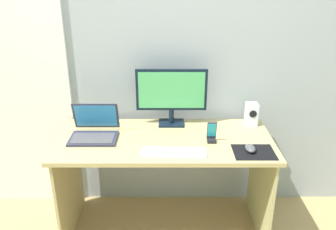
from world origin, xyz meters
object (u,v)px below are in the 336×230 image
object	(u,v)px
phone_in_dock	(211,135)
mouse	(249,148)
monitor	(171,94)
speaker_right	(250,114)
laptop	(93,131)
keyboard_external	(173,152)

from	to	relation	value
phone_in_dock	mouse	bearing A→B (deg)	-30.66
monitor	speaker_right	size ratio (longest dim) A/B	3.12
speaker_right	mouse	xyz separation A→B (m)	(-0.09, -0.40, -0.06)
speaker_right	monitor	bearing A→B (deg)	179.34
mouse	speaker_right	bearing A→B (deg)	75.29
monitor	phone_in_dock	bearing A→B (deg)	-47.45
speaker_right	laptop	distance (m)	1.09
monitor	mouse	xyz separation A→B (m)	(0.48, -0.41, -0.21)
monitor	laptop	world-z (taller)	monitor
monitor	mouse	size ratio (longest dim) A/B	4.92
monitor	speaker_right	bearing A→B (deg)	-0.66
speaker_right	phone_in_dock	bearing A→B (deg)	-139.00
laptop	phone_in_dock	size ratio (longest dim) A/B	2.21
keyboard_external	laptop	bearing A→B (deg)	158.43
speaker_right	keyboard_external	world-z (taller)	speaker_right
monitor	keyboard_external	xyz separation A→B (m)	(0.01, -0.43, -0.22)
monitor	mouse	world-z (taller)	monitor
speaker_right	mouse	distance (m)	0.42
monitor	mouse	distance (m)	0.66
laptop	phone_in_dock	xyz separation A→B (m)	(0.76, -0.07, 0.00)
keyboard_external	mouse	bearing A→B (deg)	4.37
laptop	mouse	world-z (taller)	laptop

